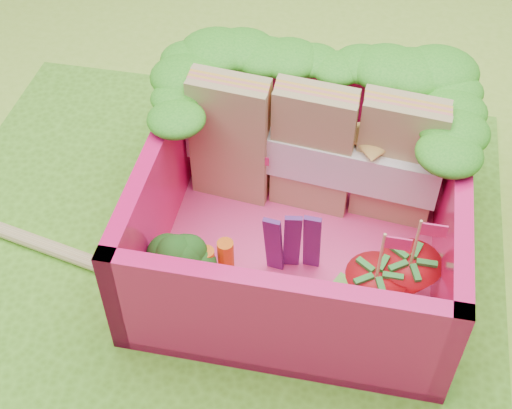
{
  "coord_description": "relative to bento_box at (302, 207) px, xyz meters",
  "views": [
    {
      "loc": [
        0.61,
        -1.89,
        2.49
      ],
      "look_at": [
        0.2,
        0.17,
        0.28
      ],
      "focal_mm": 50.0,
      "sensor_mm": 36.0,
      "label": 1
    }
  ],
  "objects": [
    {
      "name": "broccoli",
      "position": [
        -0.43,
        -0.33,
        -0.05
      ],
      "size": [
        0.33,
        0.33,
        0.26
      ],
      "color": "#60A751",
      "rests_on": "bento_floor"
    },
    {
      "name": "strawberry_left",
      "position": [
        0.34,
        -0.32,
        -0.1
      ],
      "size": [
        0.24,
        0.24,
        0.48
      ],
      "color": "red",
      "rests_on": "bento_floor"
    },
    {
      "name": "bento_floor",
      "position": [
        0.0,
        0.0,
        -0.25
      ],
      "size": [
        1.3,
        1.3,
        0.05
      ],
      "primitive_type": "cube",
      "color": "#FF418B",
      "rests_on": "placemat"
    },
    {
      "name": "purple_wedges",
      "position": [
        -0.01,
        -0.17,
        -0.04
      ],
      "size": [
        0.22,
        0.07,
        0.38
      ],
      "color": "#441B5F",
      "rests_on": "bento_floor"
    },
    {
      "name": "carrot_sticks",
      "position": [
        -0.31,
        -0.29,
        -0.11
      ],
      "size": [
        0.14,
        0.13,
        0.23
      ],
      "color": "orange",
      "rests_on": "bento_floor"
    },
    {
      "name": "bento_box",
      "position": [
        0.0,
        0.0,
        0.0
      ],
      "size": [
        1.3,
        1.3,
        0.55
      ],
      "color": "#F21465",
      "rests_on": "placemat"
    },
    {
      "name": "lettuce_ruffle",
      "position": [
        -0.0,
        0.48,
        0.33
      ],
      "size": [
        1.43,
        0.77,
        0.11
      ],
      "color": "#258E19",
      "rests_on": "bento_box"
    },
    {
      "name": "snap_peas",
      "position": [
        0.39,
        -0.22,
        -0.2
      ],
      "size": [
        0.6,
        0.53,
        0.05
      ],
      "color": "#68C53E",
      "rests_on": "bento_floor"
    },
    {
      "name": "strawberry_right",
      "position": [
        0.46,
        -0.23,
        -0.09
      ],
      "size": [
        0.25,
        0.25,
        0.49
      ],
      "color": "red",
      "rests_on": "bento_floor"
    },
    {
      "name": "placemat",
      "position": [
        -0.4,
        -0.17,
        -0.29
      ],
      "size": [
        2.6,
        2.6,
        0.03
      ],
      "primitive_type": "cube",
      "color": "#57A124",
      "rests_on": "ground"
    },
    {
      "name": "ground",
      "position": [
        -0.4,
        -0.17,
        -0.31
      ],
      "size": [
        14.0,
        14.0,
        0.0
      ],
      "primitive_type": "plane",
      "color": "#99CD39",
      "rests_on": "ground"
    },
    {
      "name": "sandwich_stack",
      "position": [
        0.01,
        0.27,
        0.08
      ],
      "size": [
        1.15,
        0.29,
        0.63
      ],
      "color": "tan",
      "rests_on": "bento_floor"
    }
  ]
}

